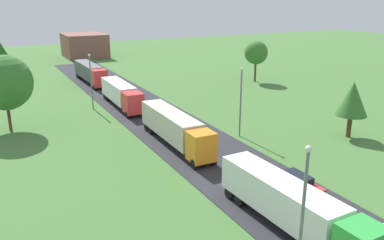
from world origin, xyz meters
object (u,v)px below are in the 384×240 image
(car_second, at_px, (298,182))
(tree_pine, at_px, (353,99))
(truck_lead, at_px, (291,204))
(distant_building, at_px, (85,45))
(lamppost_second, at_px, (241,99))
(lamppost_lead, at_px, (302,217))
(tree_birch, at_px, (256,53))
(lamppost_third, at_px, (91,79))
(truck_third, at_px, (121,94))
(tree_maple, at_px, (4,83))
(truck_second, at_px, (175,127))
(truck_fourth, at_px, (90,72))

(car_second, height_order, tree_pine, tree_pine)
(truck_lead, bearing_deg, distant_building, 85.46)
(lamppost_second, distance_m, distant_building, 73.83)
(truck_lead, bearing_deg, lamppost_second, 65.88)
(lamppost_lead, bearing_deg, tree_birch, 56.03)
(lamppost_third, xyz_separation_m, distant_building, (11.53, 53.77, -1.42))
(truck_third, height_order, tree_birch, tree_birch)
(truck_third, xyz_separation_m, tree_pine, (19.63, -25.27, 2.53))
(lamppost_lead, relative_size, lamppost_second, 1.09)
(truck_third, height_order, lamppost_second, lamppost_second)
(lamppost_third, distance_m, tree_maple, 12.72)
(lamppost_third, bearing_deg, tree_maple, -156.36)
(truck_lead, relative_size, truck_third, 1.02)
(lamppost_second, bearing_deg, lamppost_third, 121.83)
(lamppost_third, xyz_separation_m, tree_maple, (-11.57, -5.06, 1.49))
(tree_maple, bearing_deg, distant_building, 68.56)
(tree_birch, xyz_separation_m, tree_maple, (-44.68, -10.26, 0.44))
(truck_lead, height_order, distant_building, distant_building)
(truck_third, bearing_deg, tree_pine, -52.16)
(tree_maple, bearing_deg, truck_third, 14.73)
(car_second, xyz_separation_m, lamppost_lead, (-8.72, -9.56, 4.14))
(truck_second, distance_m, lamppost_third, 19.89)
(truck_lead, xyz_separation_m, tree_maple, (-15.79, 33.34, 3.95))
(car_second, xyz_separation_m, tree_pine, (14.79, 7.83, 3.79))
(truck_lead, xyz_separation_m, truck_second, (0.09, 19.13, 0.05))
(tree_pine, bearing_deg, lamppost_lead, -143.50)
(lamppost_lead, xyz_separation_m, distant_building, (11.31, 97.38, -1.83))
(truck_fourth, relative_size, lamppost_third, 1.80)
(car_second, bearing_deg, lamppost_second, 76.03)
(tree_birch, bearing_deg, tree_maple, -167.06)
(car_second, bearing_deg, tree_maple, 125.31)
(lamppost_second, bearing_deg, truck_third, 113.57)
(truck_fourth, bearing_deg, tree_pine, -66.47)
(car_second, distance_m, tree_pine, 17.16)
(lamppost_third, bearing_deg, tree_pine, -47.83)
(truck_lead, distance_m, car_second, 6.56)
(distant_building, bearing_deg, tree_maple, -111.44)
(lamppost_second, bearing_deg, tree_birch, 50.67)
(lamppost_lead, bearing_deg, truck_third, 84.80)
(truck_lead, relative_size, tree_maple, 1.47)
(car_second, xyz_separation_m, lamppost_third, (-8.95, 34.04, 3.73))
(lamppost_second, bearing_deg, truck_fourth, 101.97)
(lamppost_lead, bearing_deg, lamppost_third, 90.30)
(truck_lead, distance_m, tree_maple, 37.10)
(truck_third, distance_m, tree_birch, 29.85)
(lamppost_second, xyz_separation_m, tree_maple, (-24.01, 14.97, 1.44))
(truck_fourth, distance_m, tree_birch, 31.96)
(truck_fourth, distance_m, distant_building, 36.00)
(lamppost_lead, relative_size, tree_pine, 1.35)
(truck_lead, xyz_separation_m, lamppost_third, (-4.21, 38.40, 2.46))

